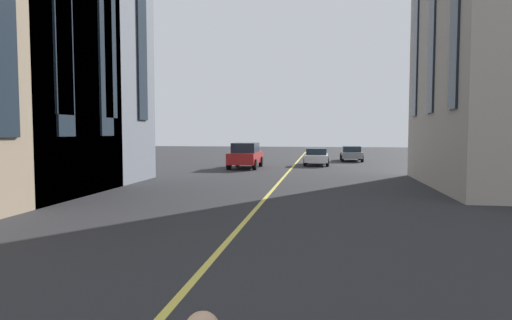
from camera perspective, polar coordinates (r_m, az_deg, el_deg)
lane_centre_line at (r=19.58m, az=1.96°, el=-4.18°), size 80.00×0.16×0.01m
car_white_trailing at (r=35.63m, az=7.92°, el=0.47°), size 4.40×1.95×1.37m
car_red_oncoming at (r=32.40m, az=-1.38°, el=0.65°), size 4.70×2.14×1.88m
car_grey_mid at (r=41.26m, az=12.37°, el=0.85°), size 4.40×1.95×1.37m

